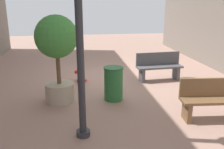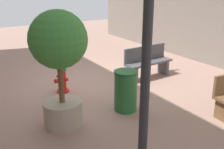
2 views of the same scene
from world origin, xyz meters
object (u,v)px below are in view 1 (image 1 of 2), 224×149
at_px(bench_far, 212,99).
at_px(fire_hydrant, 81,70).
at_px(planter_tree, 57,48).
at_px(trash_bin, 113,83).
at_px(bench_near, 159,66).

bearing_deg(bench_far, fire_hydrant, -48.41).
relative_size(planter_tree, trash_bin, 2.50).
xyz_separation_m(bench_near, trash_bin, (1.82, 1.51, -0.02)).
distance_m(fire_hydrant, planter_tree, 2.06).
relative_size(bench_far, planter_tree, 0.64).
bearing_deg(planter_tree, trash_bin, 175.78).
bearing_deg(bench_far, trash_bin, -36.02).
height_order(bench_near, bench_far, same).
bearing_deg(trash_bin, fire_hydrant, -64.71).
relative_size(bench_far, trash_bin, 1.61).
relative_size(fire_hydrant, bench_far, 0.55).
xyz_separation_m(bench_far, trash_bin, (2.05, -1.49, -0.02)).
relative_size(bench_near, trash_bin, 1.70).
distance_m(fire_hydrant, trash_bin, 1.93).
bearing_deg(trash_bin, bench_near, -140.32).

